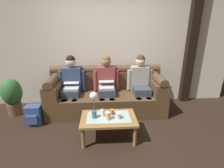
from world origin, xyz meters
The scene contains 15 objects.
ground_plane centered at (0.00, 0.00, 0.00)m, with size 14.00×14.00×0.00m, color black.
back_wall_patterned centered at (0.00, 1.70, 1.45)m, with size 6.00×0.12×2.90m, color beige.
timber_pillar centered at (1.97, 1.58, 1.45)m, with size 0.20×0.20×2.90m, color black.
couch centered at (0.00, 1.17, 0.37)m, with size 2.44×0.88×0.96m.
person_left centered at (-0.74, 1.17, 0.66)m, with size 0.56×0.67×1.22m.
person_middle centered at (0.00, 1.17, 0.66)m, with size 0.56×0.67×1.22m.
person_right centered at (0.74, 1.17, 0.66)m, with size 0.56×0.67×1.22m.
coffee_table centered at (0.00, 0.16, 0.33)m, with size 0.89×0.57×0.39m.
flower_vase centered at (-0.23, 0.15, 0.68)m, with size 0.12×0.12×0.44m.
cup_near_left centered at (0.15, 0.10, 0.44)m, with size 0.08×0.08×0.09m, color silver.
cup_near_right centered at (0.06, 0.24, 0.44)m, with size 0.07×0.07×0.09m, color #B26633.
cup_far_center centered at (-0.10, 0.20, 0.45)m, with size 0.08×0.08×0.12m, color white.
cup_far_left centered at (-0.01, 0.09, 0.45)m, with size 0.08×0.08×0.12m, color #DBB77A.
backpack_left centered at (-1.40, 0.67, 0.19)m, with size 0.28×0.26×0.38m.
potted_plant centered at (-1.96, 1.10, 0.43)m, with size 0.40×0.40×0.78m.
Camera 1 is at (-0.09, -2.20, 1.76)m, focal length 26.58 mm.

